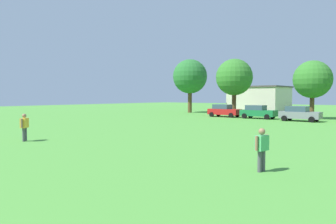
% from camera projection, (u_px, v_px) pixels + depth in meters
% --- Properties ---
extents(ground_plane, '(160.00, 160.00, 0.00)m').
position_uv_depth(ground_plane, '(294.00, 130.00, 27.12)').
color(ground_plane, '#4C9338').
extents(adult_bystander, '(0.40, 0.77, 1.65)m').
position_uv_depth(adult_bystander, '(262.00, 146.00, 12.20)').
color(adult_bystander, '#4C4C51').
rests_on(adult_bystander, ground).
extents(bystander_near_trees, '(0.60, 0.68, 1.74)m').
position_uv_depth(bystander_near_trees, '(24.00, 125.00, 20.36)').
color(bystander_near_trees, '#4C4C51').
rests_on(bystander_near_trees, ground).
extents(parked_car_red_0, '(4.30, 2.02, 1.68)m').
position_uv_depth(parked_car_red_0, '(224.00, 111.00, 43.69)').
color(parked_car_red_0, red).
rests_on(parked_car_red_0, ground).
extents(parked_car_green_1, '(4.30, 2.02, 1.68)m').
position_uv_depth(parked_car_green_1, '(258.00, 112.00, 40.46)').
color(parked_car_green_1, '#196B38').
rests_on(parked_car_green_1, ground).
extents(parked_car_gray_2, '(4.30, 2.02, 1.68)m').
position_uv_depth(parked_car_gray_2, '(299.00, 114.00, 36.28)').
color(parked_car_gray_2, slate).
rests_on(parked_car_gray_2, ground).
extents(tree_far_left, '(5.77, 5.77, 8.99)m').
position_uv_depth(tree_far_left, '(190.00, 77.00, 54.54)').
color(tree_far_left, brown).
rests_on(tree_far_left, ground).
extents(tree_left, '(5.20, 5.20, 8.11)m').
position_uv_depth(tree_left, '(234.00, 77.00, 46.14)').
color(tree_left, brown).
rests_on(tree_left, ground).
extents(tree_center, '(4.59, 4.59, 7.16)m').
position_uv_depth(tree_center, '(313.00, 80.00, 39.50)').
color(tree_center, brown).
rests_on(tree_center, ground).
extents(house_right, '(8.84, 8.17, 4.47)m').
position_uv_depth(house_right, '(259.00, 99.00, 55.56)').
color(house_right, beige).
rests_on(house_right, ground).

